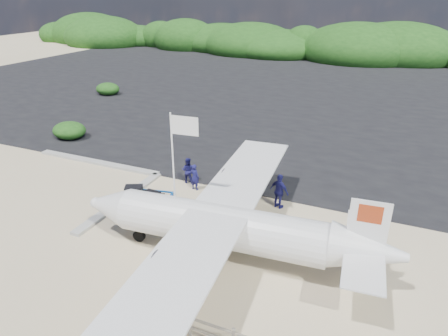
% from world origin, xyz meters
% --- Properties ---
extents(ground, '(160.00, 160.00, 0.00)m').
position_xyz_m(ground, '(0.00, 0.00, 0.00)').
color(ground, beige).
extents(asphalt_apron, '(90.00, 50.00, 0.04)m').
position_xyz_m(asphalt_apron, '(0.00, 30.00, 0.00)').
color(asphalt_apron, '#B2B2B2').
rests_on(asphalt_apron, ground).
extents(lagoon, '(9.00, 7.00, 0.40)m').
position_xyz_m(lagoon, '(-9.00, 1.50, 0.00)').
color(lagoon, '#B2B2B2').
rests_on(lagoon, ground).
extents(vegetation_band, '(124.00, 8.00, 4.40)m').
position_xyz_m(vegetation_band, '(0.00, 55.00, 0.00)').
color(vegetation_band, '#B2B2B2').
rests_on(vegetation_band, ground).
extents(baggage_cart, '(2.84, 1.99, 1.29)m').
position_xyz_m(baggage_cart, '(-2.52, 0.93, 0.00)').
color(baggage_cart, blue).
rests_on(baggage_cart, ground).
extents(flagpole, '(1.20, 0.60, 5.82)m').
position_xyz_m(flagpole, '(-0.17, -0.25, 0.00)').
color(flagpole, white).
rests_on(flagpole, ground).
extents(signboard, '(1.61, 0.76, 1.38)m').
position_xyz_m(signboard, '(0.85, 0.35, 0.00)').
color(signboard, brown).
rests_on(signboard, ground).
extents(crew_a, '(0.59, 0.43, 1.51)m').
position_xyz_m(crew_a, '(-1.61, 4.29, 0.76)').
color(crew_a, navy).
rests_on(crew_a, ground).
extents(crew_b, '(0.80, 0.66, 1.52)m').
position_xyz_m(crew_b, '(-2.38, 4.92, 0.76)').
color(crew_b, navy).
rests_on(crew_b, ground).
extents(crew_c, '(1.17, 0.80, 1.85)m').
position_xyz_m(crew_c, '(3.22, 4.20, 0.92)').
color(crew_c, navy).
rests_on(crew_c, ground).
extents(aircraft_large, '(16.74, 16.74, 4.66)m').
position_xyz_m(aircraft_large, '(11.37, 27.39, 0.00)').
color(aircraft_large, '#B2B2B2').
rests_on(aircraft_large, ground).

